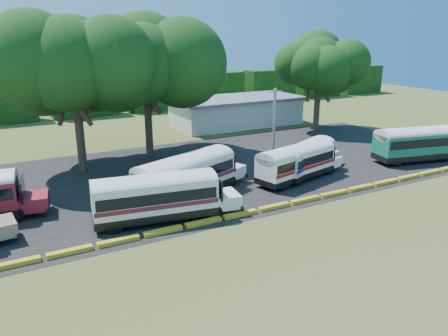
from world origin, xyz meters
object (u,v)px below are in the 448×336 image
bus_cream_west (158,195)px  bus_white_red (297,161)px  tree_west (73,61)px  bus_teal (420,142)px

bus_cream_west → bus_white_red: bearing=19.0°
bus_white_red → tree_west: size_ratio=0.71×
bus_teal → tree_west: 35.19m
tree_west → bus_white_red: bearing=-36.5°
bus_teal → tree_west: tree_west is taller
bus_teal → bus_cream_west: bearing=-164.8°
bus_cream_west → bus_teal: 29.22m
bus_cream_west → bus_teal: (29.18, 1.48, 0.13)m
bus_white_red → bus_cream_west: bearing=176.9°
bus_teal → tree_west: size_ratio=0.78×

